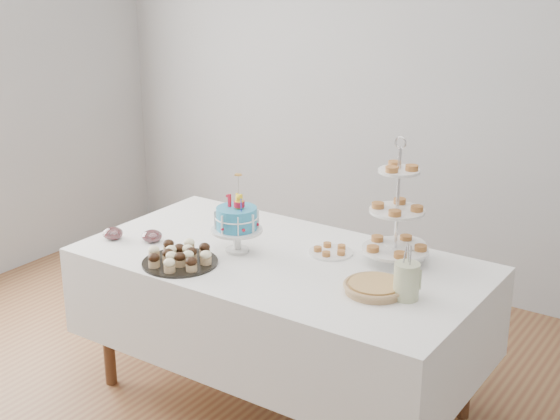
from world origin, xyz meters
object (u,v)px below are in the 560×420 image
Objects in this scene: jam_bowl_b at (152,236)px; utensil_pitcher at (407,280)px; cupcake_tray at (180,256)px; pastry_plate at (331,251)px; table at (281,301)px; plate_stack at (404,250)px; birthday_cake at (237,231)px; pie at (375,287)px; jam_bowl_a at (113,234)px; tiered_stand at (397,211)px.

utensil_pitcher reaches higher than jam_bowl_b.
cupcake_tray reaches higher than pastry_plate.
plate_stack is at bearing 34.58° from table.
pastry_plate is at bearing 44.04° from cupcake_tray.
birthday_cake is 1.38× the size of pie.
jam_bowl_a and jam_bowl_b have the same top height.
pastry_plate is 2.11× the size of jam_bowl_a.
plate_stack is at bearing 24.44° from jam_bowl_b.
birthday_cake is (-0.22, -0.05, 0.33)m from table.
utensil_pitcher is (0.21, -0.33, -0.17)m from tiered_stand.
table is 9.66× the size of plate_stack.
birthday_cake is 1.08× the size of cupcake_tray.
pie is 0.15m from utensil_pitcher.
jam_bowl_b is at bearing -164.33° from table.
birthday_cake reaches higher than plate_stack.
plate_stack is 0.46m from utensil_pitcher.
utensil_pitcher is at bearing 4.60° from jam_bowl_b.
jam_bowl_a is (-1.32, -0.60, -0.01)m from plate_stack.
jam_bowl_a is at bearing 170.21° from utensil_pitcher.
table is 0.76m from utensil_pitcher.
jam_bowl_b is (0.19, 0.08, 0.00)m from jam_bowl_a.
utensil_pitcher reaches higher than cupcake_tray.
pie is 1.20m from jam_bowl_b.
pie is at bearing 7.16° from jam_bowl_a.
plate_stack is at bearing 38.12° from cupcake_tray.
birthday_cake is 1.92× the size of plate_stack.
table is at bearing 15.67° from jam_bowl_b.
tiered_stand is 0.23m from plate_stack.
table is 18.94× the size of jam_bowl_a.
utensil_pitcher is at bearing 13.32° from cupcake_tray.
pastry_plate is 2.11× the size of jam_bowl_b.
pastry_plate is (0.39, 0.23, -0.09)m from birthday_cake.
pie is 1.29× the size of pastry_plate.
tiered_stand is 5.95× the size of jam_bowl_b.
pie is 1.40m from jam_bowl_a.
jam_bowl_b reaches higher than pastry_plate.
birthday_cake reaches higher than utensil_pitcher.
birthday_cake is at bearing -149.52° from pastry_plate.
table is at bearing -133.03° from pastry_plate.
cupcake_tray is 1.65× the size of pastry_plate.
plate_stack is 0.93× the size of pastry_plate.
pie reaches higher than table.
tiered_stand is 1.43m from jam_bowl_a.
birthday_cake is at bearing -156.49° from tiered_stand.
jam_bowl_a is 1.00× the size of jam_bowl_b.
table is 0.61m from pie.
pie is at bearing -9.38° from table.
pastry_plate is at bearing -154.19° from plate_stack.
birthday_cake is 3.76× the size of jam_bowl_a.
cupcake_tray is at bearing -6.34° from jam_bowl_a.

